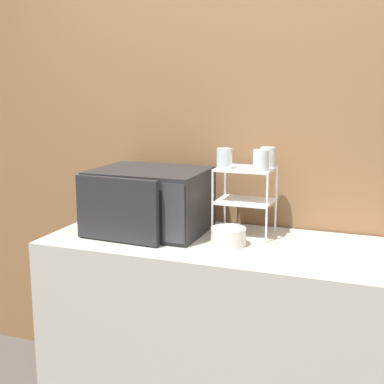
# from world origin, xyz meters

# --- Properties ---
(wall_back) EXTENTS (8.00, 0.06, 2.60)m
(wall_back) POSITION_xyz_m (0.00, 0.70, 1.30)
(wall_back) COLOR olive
(wall_back) RESTS_ON ground_plane
(counter) EXTENTS (1.72, 0.66, 0.90)m
(counter) POSITION_xyz_m (0.00, 0.33, 0.45)
(counter) COLOR #B7B2A8
(counter) RESTS_ON ground_plane
(microwave) EXTENTS (0.53, 0.46, 0.30)m
(microwave) POSITION_xyz_m (-0.43, 0.37, 1.05)
(microwave) COLOR #262628
(microwave) RESTS_ON counter
(dish_rack) EXTENTS (0.27, 0.21, 0.32)m
(dish_rack) POSITION_xyz_m (0.01, 0.49, 1.13)
(dish_rack) COLOR white
(dish_rack) RESTS_ON counter
(glass_front_left) EXTENTS (0.07, 0.07, 0.09)m
(glass_front_left) POSITION_xyz_m (-0.08, 0.43, 1.26)
(glass_front_left) COLOR silver
(glass_front_left) RESTS_ON dish_rack
(glass_back_right) EXTENTS (0.07, 0.07, 0.09)m
(glass_back_right) POSITION_xyz_m (0.10, 0.54, 1.26)
(glass_back_right) COLOR silver
(glass_back_right) RESTS_ON dish_rack
(glass_front_right) EXTENTS (0.07, 0.07, 0.09)m
(glass_front_right) POSITION_xyz_m (0.09, 0.43, 1.26)
(glass_front_right) COLOR silver
(glass_front_right) RESTS_ON dish_rack
(bowl) EXTENTS (0.16, 0.16, 0.08)m
(bowl) POSITION_xyz_m (-0.01, 0.29, 0.93)
(bowl) COLOR silver
(bowl) RESTS_ON counter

